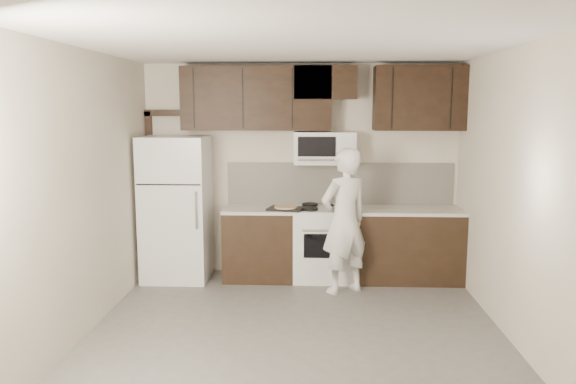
# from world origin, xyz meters

# --- Properties ---
(floor) EXTENTS (4.50, 4.50, 0.00)m
(floor) POSITION_xyz_m (0.00, 0.00, 0.00)
(floor) COLOR #585552
(floor) RESTS_ON ground
(back_wall) EXTENTS (4.00, 0.00, 4.00)m
(back_wall) POSITION_xyz_m (0.00, 2.25, 1.35)
(back_wall) COLOR #B8AF9C
(back_wall) RESTS_ON ground
(ceiling) EXTENTS (4.50, 4.50, 0.00)m
(ceiling) POSITION_xyz_m (0.00, 0.00, 2.70)
(ceiling) COLOR white
(ceiling) RESTS_ON back_wall
(counter_run) EXTENTS (2.95, 0.64, 0.91)m
(counter_run) POSITION_xyz_m (0.60, 1.94, 0.46)
(counter_run) COLOR black
(counter_run) RESTS_ON floor
(stove) EXTENTS (0.76, 0.66, 0.94)m
(stove) POSITION_xyz_m (0.30, 1.94, 0.46)
(stove) COLOR silver
(stove) RESTS_ON floor
(backsplash) EXTENTS (2.90, 0.02, 0.54)m
(backsplash) POSITION_xyz_m (0.50, 2.24, 1.18)
(backsplash) COLOR beige
(backsplash) RESTS_ON counter_run
(upper_cabinets) EXTENTS (3.48, 0.35, 0.78)m
(upper_cabinets) POSITION_xyz_m (0.21, 2.08, 2.28)
(upper_cabinets) COLOR black
(upper_cabinets) RESTS_ON back_wall
(microwave) EXTENTS (0.76, 0.42, 0.40)m
(microwave) POSITION_xyz_m (0.30, 2.06, 1.65)
(microwave) COLOR silver
(microwave) RESTS_ON upper_cabinets
(refrigerator) EXTENTS (0.80, 0.76, 1.80)m
(refrigerator) POSITION_xyz_m (-1.55, 1.89, 0.90)
(refrigerator) COLOR silver
(refrigerator) RESTS_ON floor
(door_trim) EXTENTS (0.50, 0.08, 2.12)m
(door_trim) POSITION_xyz_m (-1.92, 2.21, 1.25)
(door_trim) COLOR black
(door_trim) RESTS_ON floor
(saucepan) EXTENTS (0.30, 0.18, 0.17)m
(saucepan) POSITION_xyz_m (0.48, 2.09, 0.98)
(saucepan) COLOR silver
(saucepan) RESTS_ON stove
(baking_tray) EXTENTS (0.48, 0.40, 0.02)m
(baking_tray) POSITION_xyz_m (-0.17, 1.81, 0.92)
(baking_tray) COLOR black
(baking_tray) RESTS_ON counter_run
(pizza) EXTENTS (0.34, 0.34, 0.02)m
(pizza) POSITION_xyz_m (-0.17, 1.81, 0.94)
(pizza) COLOR beige
(pizza) RESTS_ON baking_tray
(person) EXTENTS (0.74, 0.68, 1.70)m
(person) POSITION_xyz_m (0.52, 1.44, 0.85)
(person) COLOR silver
(person) RESTS_ON floor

